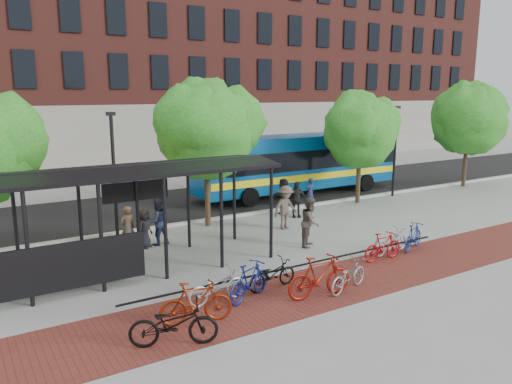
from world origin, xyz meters
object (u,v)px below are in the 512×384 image
bike_4 (272,274)px  pedestrian_7 (310,193)px  pedestrian_1 (128,228)px  bus_shelter (115,184)px  bike_5 (320,277)px  bike_3 (249,281)px  pedestrian_5 (283,196)px  tree_c (361,127)px  pedestrian_4 (296,199)px  pedestrian_3 (285,208)px  tree_b (208,126)px  bike_10 (391,241)px  bike_11 (413,237)px  lamp_post_left (114,172)px  pedestrian_2 (157,221)px  bike_9 (383,246)px  bike_2 (217,286)px  pedestrian_8 (310,222)px  lamp_post_right (395,148)px  bus (298,161)px  bike_1 (196,303)px  tree_d (469,115)px  bike_0 (174,324)px  pedestrian_0 (144,229)px  bike_6 (348,275)px

bike_4 → pedestrian_7: (7.73, 8.12, 0.31)m
pedestrian_1 → pedestrian_7: 10.41m
bus_shelter → bike_5: bearing=-49.4°
bike_3 → pedestrian_5: pedestrian_5 is taller
tree_c → bike_4: 13.62m
pedestrian_4 → pedestrian_3: bearing=-120.0°
tree_b → pedestrian_5: size_ratio=3.72×
bike_10 → bike_11: bike_11 is taller
pedestrian_4 → lamp_post_left: bearing=-169.5°
tree_c → bike_5: bearing=-137.8°
pedestrian_2 → pedestrian_5: (7.13, 1.67, -0.08)m
bike_3 → pedestrian_1: bearing=-10.5°
pedestrian_2 → bike_9: bearing=128.9°
bike_2 → pedestrian_5: (7.67, 7.77, 0.38)m
bike_11 → pedestrian_8: 3.92m
lamp_post_right → pedestrian_4: size_ratio=2.96×
bus → bike_2: 15.80m
bike_4 → pedestrian_2: size_ratio=0.92×
tree_c → bus: tree_c is taller
bike_9 → bike_11: bike_9 is taller
lamp_post_left → lamp_post_right: 16.00m
bus → pedestrian_3: bus is taller
bike_10 → bike_5: bearing=103.1°
pedestrian_4 → pedestrian_7: pedestrian_4 is taller
lamp_post_right → pedestrian_3: (-9.37, -2.59, -1.78)m
bike_1 → bus_shelter: bearing=21.2°
pedestrian_1 → pedestrian_3: pedestrian_3 is taller
lamp_post_left → pedestrian_3: size_ratio=2.66×
tree_d → lamp_post_right: (-6.10, 0.25, -1.72)m
tree_c → bike_4: bearing=-144.3°
bus → bike_1: bearing=-134.7°
bus_shelter → tree_d: 23.59m
pedestrian_4 → pedestrian_8: (-2.22, -3.96, 0.10)m
bike_0 → bike_10: (9.48, 2.20, -0.08)m
pedestrian_3 → pedestrian_7: size_ratio=1.26×
bus → pedestrian_0: (-11.09, -5.22, -1.21)m
bike_3 → pedestrian_2: bearing=-20.4°
tree_c → bus_shelter: bearing=-164.9°
bike_9 → bus: bearing=-20.8°
bike_6 → pedestrian_3: (2.33, 6.64, 0.49)m
tree_b → bike_2: (-3.56, -7.68, -3.98)m
tree_d → pedestrian_3: size_ratio=3.40×
bike_11 → pedestrian_3: pedestrian_3 is taller
pedestrian_1 → pedestrian_7: size_ratio=1.09×
bike_3 → bike_5: 2.04m
tree_d → lamp_post_left: tree_d is taller
pedestrian_4 → tree_d: bearing=22.0°
tree_b → bike_6: size_ratio=3.61×
pedestrian_1 → pedestrian_5: (8.29, 1.57, 0.03)m
bike_0 → tree_c: bearing=-34.2°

